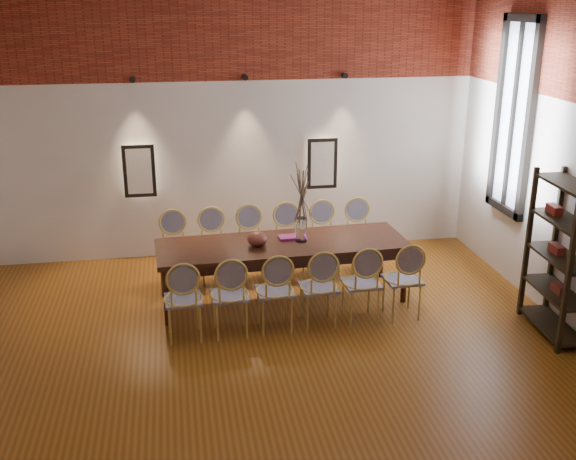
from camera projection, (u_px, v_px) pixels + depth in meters
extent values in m
cube|color=brown|center=(269.00, 374.00, 6.79)|extent=(7.00, 7.00, 0.02)
cube|color=silver|center=(231.00, 117.00, 9.43)|extent=(7.00, 0.10, 4.00)
cube|color=silver|center=(387.00, 397.00, 2.82)|extent=(7.00, 0.10, 4.00)
cube|color=maroon|center=(228.00, 24.00, 8.96)|extent=(7.00, 0.02, 1.50)
cube|color=maroon|center=(397.00, 94.00, 2.48)|extent=(7.00, 0.02, 1.50)
cube|color=#FFEAC6|center=(139.00, 171.00, 9.36)|extent=(0.36, 0.06, 0.66)
cube|color=#FFEAC6|center=(322.00, 163.00, 9.78)|extent=(0.36, 0.06, 0.66)
cylinder|color=black|center=(132.00, 80.00, 8.92)|extent=(0.08, 0.10, 0.08)
cylinder|color=black|center=(245.00, 77.00, 9.16)|extent=(0.08, 0.10, 0.08)
cylinder|color=black|center=(345.00, 75.00, 9.39)|extent=(0.08, 0.10, 0.08)
cube|color=silver|center=(515.00, 117.00, 8.50)|extent=(0.02, 0.78, 2.38)
cube|color=black|center=(513.00, 117.00, 8.50)|extent=(0.08, 0.90, 2.50)
cube|color=black|center=(513.00, 117.00, 8.50)|extent=(0.06, 0.06, 2.40)
cube|color=#37180D|center=(282.00, 271.00, 8.33)|extent=(3.09, 1.11, 0.75)
cylinder|color=silver|center=(301.00, 230.00, 8.21)|extent=(0.14, 0.14, 0.30)
ellipsoid|color=brown|center=(257.00, 239.00, 8.07)|extent=(0.24, 0.24, 0.18)
cube|color=#841E73|center=(289.00, 237.00, 8.35)|extent=(0.27, 0.19, 0.03)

